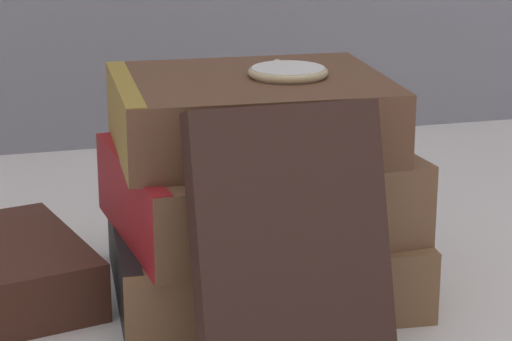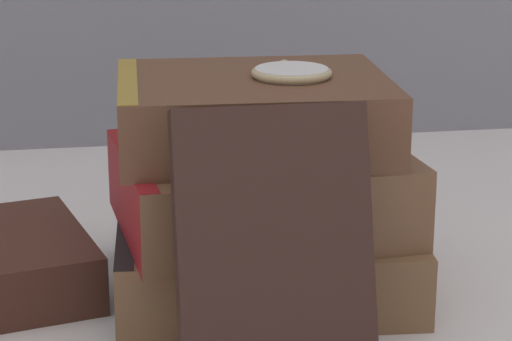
{
  "view_description": "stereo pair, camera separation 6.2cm",
  "coord_description": "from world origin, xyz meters",
  "px_view_note": "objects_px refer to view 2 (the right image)",
  "views": [
    {
      "loc": [
        -0.14,
        -0.61,
        0.28
      ],
      "look_at": [
        0.03,
        0.01,
        0.09
      ],
      "focal_mm": 75.0,
      "sensor_mm": 36.0,
      "label": 1
    },
    {
      "loc": [
        -0.08,
        -0.62,
        0.28
      ],
      "look_at": [
        0.03,
        0.01,
        0.09
      ],
      "focal_mm": 75.0,
      "sensor_mm": 36.0,
      "label": 2
    }
  ],
  "objects_px": {
    "book_flat_top": "(245,113)",
    "pocket_watch": "(291,73)",
    "book_flat_middle": "(253,189)",
    "book_leaning_front": "(274,255)",
    "book_flat_bottom": "(256,255)"
  },
  "relations": [
    {
      "from": "book_flat_top",
      "to": "pocket_watch",
      "type": "relative_size",
      "value": 3.24
    },
    {
      "from": "book_flat_middle",
      "to": "pocket_watch",
      "type": "bearing_deg",
      "value": -0.45
    },
    {
      "from": "book_flat_middle",
      "to": "pocket_watch",
      "type": "height_order",
      "value": "pocket_watch"
    },
    {
      "from": "book_flat_middle",
      "to": "book_leaning_front",
      "type": "bearing_deg",
      "value": -98.6
    },
    {
      "from": "book_flat_bottom",
      "to": "pocket_watch",
      "type": "height_order",
      "value": "pocket_watch"
    },
    {
      "from": "book_flat_bottom",
      "to": "book_flat_middle",
      "type": "relative_size",
      "value": 1.06
    },
    {
      "from": "book_flat_middle",
      "to": "pocket_watch",
      "type": "distance_m",
      "value": 0.08
    },
    {
      "from": "book_flat_bottom",
      "to": "book_leaning_front",
      "type": "relative_size",
      "value": 1.34
    },
    {
      "from": "book_flat_top",
      "to": "book_leaning_front",
      "type": "xyz_separation_m",
      "value": [
        -0.0,
        -0.12,
        -0.05
      ]
    },
    {
      "from": "book_flat_middle",
      "to": "book_leaning_front",
      "type": "distance_m",
      "value": 0.11
    },
    {
      "from": "book_flat_top",
      "to": "pocket_watch",
      "type": "distance_m",
      "value": 0.04
    },
    {
      "from": "book_flat_bottom",
      "to": "book_flat_top",
      "type": "height_order",
      "value": "book_flat_top"
    },
    {
      "from": "book_leaning_front",
      "to": "book_flat_bottom",
      "type": "bearing_deg",
      "value": 85.21
    },
    {
      "from": "book_leaning_front",
      "to": "pocket_watch",
      "type": "height_order",
      "value": "same"
    },
    {
      "from": "book_leaning_front",
      "to": "book_flat_top",
      "type": "bearing_deg",
      "value": 88.75
    }
  ]
}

